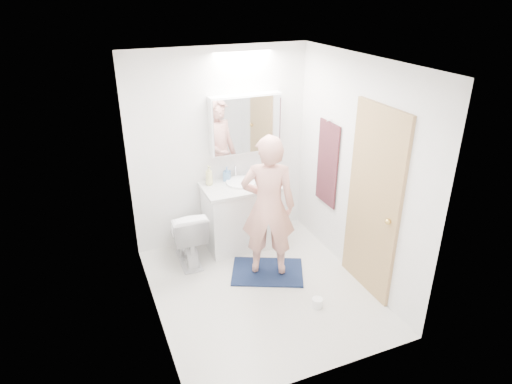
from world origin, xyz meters
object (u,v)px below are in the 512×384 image
vanity_cabinet (242,216)px  toilet_paper_roll (317,303)px  soap_bottle_a (209,175)px  toothbrush_cup (253,174)px  medicine_cabinet (246,124)px  toilet (186,235)px  person (268,207)px  soap_bottle_b (227,174)px

vanity_cabinet → toilet_paper_roll: size_ratio=8.18×
soap_bottle_a → toothbrush_cup: (0.57, 0.01, -0.08)m
medicine_cabinet → soap_bottle_a: bearing=-173.1°
vanity_cabinet → toothbrush_cup: size_ratio=10.15×
toilet → person: person is taller
person → toilet_paper_roll: bearing=132.0°
vanity_cabinet → person: person is taller
medicine_cabinet → soap_bottle_a: (-0.50, -0.06, -0.56)m
toilet_paper_roll → medicine_cabinet: bearing=94.2°
vanity_cabinet → toilet_paper_roll: (0.26, -1.45, -0.34)m
vanity_cabinet → soap_bottle_b: soap_bottle_b is taller
person → soap_bottle_b: size_ratio=8.85×
soap_bottle_a → toilet_paper_roll: 1.93m
soap_bottle_b → toothbrush_cup: soap_bottle_b is taller
soap_bottle_b → medicine_cabinet: bearing=6.5°
medicine_cabinet → soap_bottle_a: size_ratio=3.67×
person → toilet_paper_roll: 1.11m
toilet → person: 1.09m
toilet → person: (0.77, -0.59, 0.50)m
toilet → soap_bottle_a: bearing=-143.7°
toilet → toothbrush_cup: 1.12m
person → toothbrush_cup: size_ratio=18.10×
medicine_cabinet → toothbrush_cup: medicine_cabinet is taller
soap_bottle_a → toothbrush_cup: soap_bottle_a is taller
vanity_cabinet → toilet: vanity_cabinet is taller
medicine_cabinet → person: 1.13m
toilet_paper_roll → toilet: bearing=126.9°
medicine_cabinet → toothbrush_cup: size_ratio=9.93×
soap_bottle_b → toilet_paper_roll: 1.88m
soap_bottle_b → soap_bottle_a: bearing=-172.7°
medicine_cabinet → soap_bottle_b: bearing=-173.5°
soap_bottle_a → soap_bottle_b: 0.24m
medicine_cabinet → toilet: bearing=-159.7°
toilet → toilet_paper_roll: size_ratio=6.41×
vanity_cabinet → person: 0.85m
toilet → medicine_cabinet: bearing=-158.2°
soap_bottle_b → toilet_paper_roll: (0.38, -1.63, -0.86)m
soap_bottle_a → toilet_paper_roll: (0.62, -1.60, -0.89)m
soap_bottle_a → soap_bottle_b: (0.24, 0.03, -0.03)m
soap_bottle_a → toilet_paper_roll: soap_bottle_a is taller
vanity_cabinet → toilet: bearing=-171.2°
person → soap_bottle_b: (-0.16, 0.89, 0.06)m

